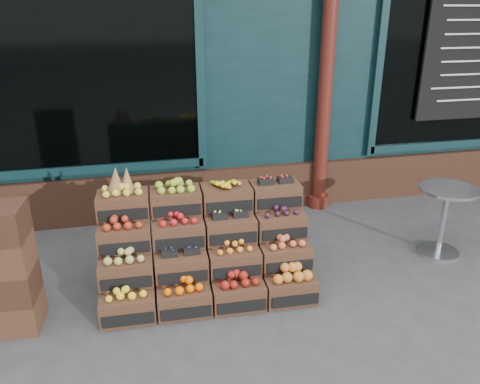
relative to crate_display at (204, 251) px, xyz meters
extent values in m
plane|color=#3C3C3E|center=(0.60, -0.47, -0.37)|extent=(60.00, 60.00, 0.00)
cube|color=black|center=(0.60, 4.73, 2.03)|extent=(12.00, 6.00, 4.80)
cube|color=black|center=(0.60, 1.78, 1.13)|extent=(12.00, 0.12, 3.00)
cube|color=#351F15|center=(0.60, 1.71, -0.07)|extent=(12.00, 0.18, 0.60)
cube|color=black|center=(-1.00, 1.71, 1.38)|extent=(2.40, 0.06, 2.00)
cube|color=black|center=(3.80, 1.71, 1.38)|extent=(2.40, 0.06, 2.00)
cylinder|color=#4F1912|center=(1.80, 1.58, 1.23)|extent=(0.18, 0.18, 3.20)
cube|color=black|center=(3.80, 1.63, 1.53)|extent=(1.30, 0.04, 1.60)
cube|color=#472B1C|center=(-0.73, -0.36, -0.25)|extent=(0.48, 0.34, 0.23)
cube|color=black|center=(-0.74, -0.54, -0.28)|extent=(0.43, 0.03, 0.11)
cube|color=yellow|center=(-0.73, -0.36, -0.10)|extent=(0.38, 0.26, 0.08)
cube|color=#472B1C|center=(-0.25, -0.38, -0.25)|extent=(0.48, 0.34, 0.23)
cube|color=black|center=(-0.26, -0.55, -0.28)|extent=(0.43, 0.03, 0.11)
cube|color=#FF6100|center=(-0.25, -0.38, -0.10)|extent=(0.38, 0.26, 0.08)
cube|color=#472B1C|center=(0.24, -0.40, -0.25)|extent=(0.48, 0.34, 0.23)
cube|color=black|center=(0.23, -0.57, -0.28)|extent=(0.43, 0.03, 0.11)
cube|color=maroon|center=(0.24, -0.40, -0.09)|extent=(0.38, 0.26, 0.09)
cube|color=#472B1C|center=(0.72, -0.41, -0.25)|extent=(0.48, 0.34, 0.23)
cube|color=black|center=(0.72, -0.59, -0.28)|extent=(0.43, 0.03, 0.11)
cube|color=#C57025|center=(0.72, -0.41, -0.08)|extent=(0.38, 0.26, 0.11)
cube|color=#472B1C|center=(-0.73, -0.17, -0.02)|extent=(0.48, 0.34, 0.23)
cube|color=black|center=(-0.73, -0.34, -0.04)|extent=(0.43, 0.03, 0.11)
cube|color=tan|center=(-0.73, -0.17, 0.14)|extent=(0.38, 0.26, 0.08)
cube|color=#472B1C|center=(-0.24, -0.18, -0.02)|extent=(0.48, 0.34, 0.23)
cube|color=black|center=(-0.25, -0.36, -0.04)|extent=(0.43, 0.03, 0.11)
cube|color=navy|center=(-0.24, -0.18, 0.11)|extent=(0.38, 0.26, 0.03)
cube|color=#472B1C|center=(0.24, -0.20, -0.02)|extent=(0.48, 0.34, 0.23)
cube|color=black|center=(0.24, -0.37, -0.04)|extent=(0.43, 0.03, 0.11)
cube|color=orange|center=(0.24, -0.20, 0.13)|extent=(0.38, 0.26, 0.06)
cube|color=#472B1C|center=(0.73, -0.22, -0.02)|extent=(0.48, 0.34, 0.23)
cube|color=black|center=(0.72, -0.39, -0.04)|extent=(0.43, 0.03, 0.11)
cube|color=#DE6039|center=(0.73, -0.22, 0.13)|extent=(0.38, 0.26, 0.08)
cube|color=#472B1C|center=(-0.72, 0.03, 0.21)|extent=(0.48, 0.34, 0.23)
cube|color=black|center=(-0.73, -0.14, 0.19)|extent=(0.43, 0.03, 0.11)
cube|color=#9D2B16|center=(-0.72, 0.03, 0.37)|extent=(0.38, 0.26, 0.08)
cube|color=#472B1C|center=(-0.24, 0.02, 0.21)|extent=(0.48, 0.34, 0.23)
cube|color=black|center=(-0.24, -0.16, 0.19)|extent=(0.43, 0.03, 0.11)
cube|color=red|center=(-0.24, 0.02, 0.37)|extent=(0.38, 0.26, 0.07)
cube|color=#472B1C|center=(0.25, 0.00, 0.21)|extent=(0.48, 0.34, 0.23)
cube|color=black|center=(0.24, -0.17, 0.19)|extent=(0.43, 0.03, 0.11)
cube|color=#94B054|center=(0.25, 0.00, 0.34)|extent=(0.38, 0.26, 0.03)
cube|color=#472B1C|center=(0.74, -0.02, 0.21)|extent=(0.48, 0.34, 0.23)
cube|color=black|center=(0.73, -0.19, 0.19)|extent=(0.43, 0.03, 0.11)
cube|color=#331327|center=(0.74, -0.02, 0.36)|extent=(0.38, 0.26, 0.06)
cube|color=#472B1C|center=(-0.71, 0.23, 0.45)|extent=(0.48, 0.34, 0.23)
cube|color=black|center=(-0.72, 0.06, 0.42)|extent=(0.43, 0.03, 0.11)
cube|color=yellow|center=(-0.71, 0.23, 0.60)|extent=(0.38, 0.26, 0.08)
cube|color=#472B1C|center=(-0.23, 0.21, 0.45)|extent=(0.48, 0.34, 0.23)
cube|color=black|center=(-0.23, 0.04, 0.42)|extent=(0.43, 0.03, 0.11)
cube|color=#94B92A|center=(-0.23, 0.21, 0.60)|extent=(0.38, 0.26, 0.08)
cube|color=#472B1C|center=(0.26, 0.20, 0.45)|extent=(0.48, 0.34, 0.23)
cube|color=black|center=(0.25, 0.02, 0.42)|extent=(0.43, 0.03, 0.11)
cube|color=yellow|center=(0.26, 0.20, 0.60)|extent=(0.38, 0.26, 0.07)
cube|color=#472B1C|center=(0.74, 0.18, 0.45)|extent=(0.48, 0.34, 0.23)
cube|color=black|center=(0.74, 0.01, 0.42)|extent=(0.43, 0.03, 0.11)
cube|color=#B01C20|center=(0.74, 0.18, 0.58)|extent=(0.38, 0.26, 0.03)
cube|color=#351F15|center=(0.00, -0.19, -0.25)|extent=(1.93, 0.39, 0.23)
cube|color=#351F15|center=(0.01, 0.01, -0.14)|extent=(1.93, 0.39, 0.47)
cube|color=#351F15|center=(0.01, 0.20, -0.02)|extent=(1.93, 0.39, 0.70)
cone|color=olive|center=(-0.76, 0.23, 0.70)|extent=(0.16, 0.16, 0.27)
cone|color=olive|center=(-0.66, 0.27, 0.68)|extent=(0.14, 0.14, 0.23)
cube|color=#472B1C|center=(-1.73, -0.27, -0.23)|extent=(0.58, 0.42, 0.28)
cube|color=#351F15|center=(-1.73, -0.27, 0.04)|extent=(0.58, 0.42, 0.28)
cylinder|color=silver|center=(2.61, 0.05, -0.36)|extent=(0.45, 0.45, 0.03)
cylinder|color=silver|center=(2.61, 0.05, 0.01)|extent=(0.06, 0.06, 0.74)
cylinder|color=silver|center=(2.61, 0.05, 0.38)|extent=(0.61, 0.61, 0.03)
imported|color=#175128|center=(-0.69, 2.29, 0.62)|extent=(0.85, 0.73, 1.98)
camera|label=1|loc=(-0.55, -3.90, 2.16)|focal=35.00mm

